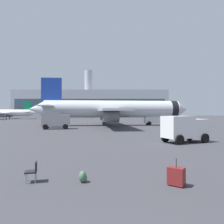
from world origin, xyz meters
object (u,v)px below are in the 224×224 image
at_px(fuel_truck, 156,117).
at_px(cargo_van, 183,128).
at_px(airplane_taxiing, 4,113).
at_px(safety_cone_mid, 60,124).
at_px(gate_chair, 32,170).
at_px(rolling_suitcase, 175,176).
at_px(safety_cone_near, 85,122).
at_px(traveller_backpack, 82,177).
at_px(airplane_at_gate, 111,109).
at_px(service_truck, 55,120).

distance_m(fuel_truck, cargo_van, 29.55).
relative_size(airplane_taxiing, cargo_van, 5.54).
xyz_separation_m(cargo_van, safety_cone_mid, (-18.55, 27.69, -1.12)).
relative_size(fuel_truck, cargo_van, 1.25).
height_order(safety_cone_mid, gate_chair, gate_chair).
xyz_separation_m(fuel_truck, cargo_van, (-3.36, -29.36, -0.32)).
bearing_deg(rolling_suitcase, gate_chair, 175.44).
bearing_deg(safety_cone_mid, safety_cone_near, 62.53).
bearing_deg(cargo_van, fuel_truck, 83.47).
relative_size(fuel_truck, safety_cone_mid, 9.10).
bearing_deg(airplane_taxiing, safety_cone_mid, -53.06).
bearing_deg(traveller_backpack, cargo_van, 55.74).
relative_size(airplane_taxiing, safety_cone_near, 44.42).
xyz_separation_m(airplane_at_gate, airplane_taxiing, (-47.56, 47.94, -0.92)).
height_order(cargo_van, safety_cone_near, cargo_van).
relative_size(airplane_at_gate, rolling_suitcase, 32.52).
distance_m(airplane_taxiing, service_truck, 69.45).
bearing_deg(safety_cone_near, safety_cone_mid, -117.47).
relative_size(service_truck, gate_chair, 5.92).
bearing_deg(safety_cone_mid, fuel_truck, 4.36).
xyz_separation_m(airplane_at_gate, safety_cone_near, (-6.79, 8.76, -3.36)).
height_order(service_truck, rolling_suitcase, service_truck).
height_order(fuel_truck, safety_cone_near, fuel_truck).
height_order(airplane_taxiing, gate_chair, airplane_taxiing).
bearing_deg(airplane_at_gate, cargo_van, -75.61).
relative_size(rolling_suitcase, gate_chair, 1.28).
height_order(fuel_truck, cargo_van, fuel_truck).
distance_m(service_truck, fuel_truck, 23.70).
relative_size(airplane_at_gate, traveller_backpack, 74.52).
bearing_deg(cargo_van, safety_cone_mid, 123.82).
bearing_deg(traveller_backpack, fuel_truck, 74.30).
relative_size(airplane_taxiing, traveller_backpack, 55.75).
xyz_separation_m(cargo_van, rolling_suitcase, (-4.51, -12.65, -1.06)).
bearing_deg(rolling_suitcase, cargo_van, 70.38).
distance_m(service_truck, gate_chair, 30.32).
distance_m(safety_cone_near, gate_chair, 48.88).
height_order(safety_cone_near, safety_cone_mid, safety_cone_mid).
distance_m(airplane_taxiing, safety_cone_near, 56.59).
distance_m(airplane_taxiing, safety_cone_mid, 60.19).
relative_size(airplane_at_gate, fuel_truck, 5.94).
distance_m(safety_cone_near, safety_cone_mid, 10.02).
xyz_separation_m(service_truck, fuel_truck, (20.45, 11.97, 0.16)).
distance_m(airplane_at_gate, service_truck, 14.56).
relative_size(cargo_van, rolling_suitcase, 4.39).
relative_size(traveller_backpack, gate_chair, 0.56).
xyz_separation_m(service_truck, safety_cone_near, (3.16, 19.20, -1.31)).
relative_size(safety_cone_near, gate_chair, 0.70).
distance_m(fuel_truck, gate_chair, 43.79).
relative_size(cargo_van, gate_chair, 5.62).
height_order(airplane_taxiing, safety_cone_near, airplane_taxiing).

